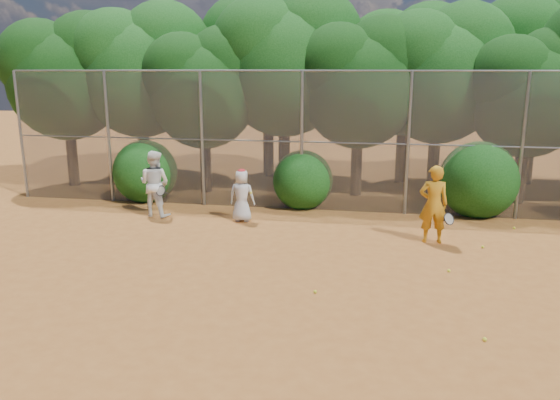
# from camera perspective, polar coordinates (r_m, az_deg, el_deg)

# --- Properties ---
(ground) EXTENTS (80.00, 80.00, 0.00)m
(ground) POSITION_cam_1_polar(r_m,az_deg,el_deg) (10.42, 2.99, -9.30)
(ground) COLOR brown
(ground) RESTS_ON ground
(fence_back) EXTENTS (20.05, 0.09, 4.03)m
(fence_back) POSITION_cam_1_polar(r_m,az_deg,el_deg) (15.72, 5.48, 6.18)
(fence_back) COLOR gray
(fence_back) RESTS_ON ground
(tree_0) EXTENTS (4.38, 3.81, 6.00)m
(tree_0) POSITION_cam_1_polar(r_m,az_deg,el_deg) (20.54, -21.38, 12.30)
(tree_0) COLOR black
(tree_0) RESTS_ON ground
(tree_1) EXTENTS (4.64, 4.03, 6.35)m
(tree_1) POSITION_cam_1_polar(r_m,az_deg,el_deg) (19.82, -14.31, 13.46)
(tree_1) COLOR black
(tree_1) RESTS_ON ground
(tree_2) EXTENTS (3.99, 3.47, 5.47)m
(tree_2) POSITION_cam_1_polar(r_m,az_deg,el_deg) (18.27, -7.84, 11.95)
(tree_2) COLOR black
(tree_2) RESTS_ON ground
(tree_3) EXTENTS (4.89, 4.26, 6.70)m
(tree_3) POSITION_cam_1_polar(r_m,az_deg,el_deg) (18.65, 0.67, 14.60)
(tree_3) COLOR black
(tree_3) RESTS_ON ground
(tree_4) EXTENTS (4.19, 3.64, 5.73)m
(tree_4) POSITION_cam_1_polar(r_m,az_deg,el_deg) (17.79, 8.46, 12.45)
(tree_4) COLOR black
(tree_4) RESTS_ON ground
(tree_5) EXTENTS (4.51, 3.92, 6.17)m
(tree_5) POSITION_cam_1_polar(r_m,az_deg,el_deg) (18.67, 16.48, 12.99)
(tree_5) COLOR black
(tree_5) RESTS_ON ground
(tree_6) EXTENTS (3.86, 3.36, 5.29)m
(tree_6) POSITION_cam_1_polar(r_m,az_deg,el_deg) (18.11, 24.67, 10.49)
(tree_6) COLOR black
(tree_6) RESTS_ON ground
(tree_9) EXTENTS (4.83, 4.20, 6.62)m
(tree_9) POSITION_cam_1_polar(r_m,az_deg,el_deg) (22.33, -14.24, 13.87)
(tree_9) COLOR black
(tree_9) RESTS_ON ground
(tree_10) EXTENTS (5.15, 4.48, 7.06)m
(tree_10) POSITION_cam_1_polar(r_m,az_deg,el_deg) (21.00, -1.06, 15.10)
(tree_10) COLOR black
(tree_10) RESTS_ON ground
(tree_11) EXTENTS (4.64, 4.03, 6.35)m
(tree_11) POSITION_cam_1_polar(r_m,az_deg,el_deg) (20.20, 13.15, 13.51)
(tree_11) COLOR black
(tree_11) RESTS_ON ground
(tree_12) EXTENTS (5.02, 4.37, 6.88)m
(tree_12) POSITION_cam_1_polar(r_m,az_deg,el_deg) (21.47, 25.56, 13.49)
(tree_12) COLOR black
(tree_12) RESTS_ON ground
(bush_0) EXTENTS (2.00, 2.00, 2.00)m
(bush_0) POSITION_cam_1_polar(r_m,az_deg,el_deg) (17.65, -13.92, 3.19)
(bush_0) COLOR #104210
(bush_0) RESTS_ON ground
(bush_1) EXTENTS (1.80, 1.80, 1.80)m
(bush_1) POSITION_cam_1_polar(r_m,az_deg,el_deg) (16.29, 2.39, 2.38)
(bush_1) COLOR #104210
(bush_1) RESTS_ON ground
(bush_2) EXTENTS (2.20, 2.20, 2.20)m
(bush_2) POSITION_cam_1_polar(r_m,az_deg,el_deg) (16.35, 20.04, 2.32)
(bush_2) COLOR #104210
(bush_2) RESTS_ON ground
(player_yellow) EXTENTS (0.87, 0.61, 1.87)m
(player_yellow) POSITION_cam_1_polar(r_m,az_deg,el_deg) (13.37, 15.75, -0.44)
(player_yellow) COLOR #C58217
(player_yellow) RESTS_ON ground
(player_teen) EXTENTS (0.70, 0.47, 1.45)m
(player_teen) POSITION_cam_1_polar(r_m,az_deg,el_deg) (14.77, -4.00, 0.49)
(player_teen) COLOR silver
(player_teen) RESTS_ON ground
(player_white) EXTENTS (1.02, 0.86, 1.85)m
(player_white) POSITION_cam_1_polar(r_m,az_deg,el_deg) (15.64, -12.97, 1.68)
(player_white) COLOR white
(player_white) RESTS_ON ground
(ball_0) EXTENTS (0.07, 0.07, 0.07)m
(ball_0) POSITION_cam_1_polar(r_m,az_deg,el_deg) (13.51, 20.42, -4.61)
(ball_0) COLOR yellow
(ball_0) RESTS_ON ground
(ball_1) EXTENTS (0.07, 0.07, 0.07)m
(ball_1) POSITION_cam_1_polar(r_m,az_deg,el_deg) (9.11, 20.60, -13.48)
(ball_1) COLOR yellow
(ball_1) RESTS_ON ground
(ball_2) EXTENTS (0.07, 0.07, 0.07)m
(ball_2) POSITION_cam_1_polar(r_m,az_deg,el_deg) (11.74, 17.23, -7.07)
(ball_2) COLOR yellow
(ball_2) RESTS_ON ground
(ball_3) EXTENTS (0.07, 0.07, 0.07)m
(ball_3) POSITION_cam_1_polar(r_m,az_deg,el_deg) (10.24, 3.69, -9.54)
(ball_3) COLOR yellow
(ball_3) RESTS_ON ground
(ball_4) EXTENTS (0.07, 0.07, 0.07)m
(ball_4) POSITION_cam_1_polar(r_m,az_deg,el_deg) (15.39, 23.27, -2.70)
(ball_4) COLOR yellow
(ball_4) RESTS_ON ground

